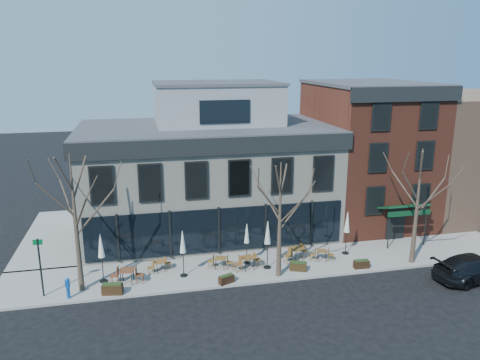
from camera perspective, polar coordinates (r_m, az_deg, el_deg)
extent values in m
plane|color=black|center=(31.98, -2.59, -9.27)|extent=(120.00, 120.00, 0.00)
cube|color=gray|center=(30.72, 4.19, -10.19)|extent=(33.50, 4.70, 0.15)
cube|color=gray|center=(37.67, -21.48, -6.41)|extent=(4.50, 12.00, 0.15)
cube|color=beige|center=(35.32, -4.06, -0.07)|extent=(18.00, 10.00, 8.00)
cube|color=#47474C|center=(34.51, -4.19, 6.45)|extent=(18.30, 10.30, 0.30)
cube|color=black|center=(29.60, -2.72, 4.11)|extent=(18.30, 0.25, 1.10)
cube|color=black|center=(34.50, -19.38, 4.81)|extent=(0.25, 10.30, 1.10)
cube|color=black|center=(31.20, -2.61, -6.13)|extent=(17.20, 0.12, 3.00)
cube|color=black|center=(34.88, -18.68, -4.63)|extent=(0.12, 7.50, 3.00)
cube|color=gray|center=(35.46, -2.85, 9.22)|extent=(9.00, 6.50, 3.00)
cube|color=brown|center=(38.97, 15.18, 3.12)|extent=(8.00, 10.00, 11.00)
cube|color=#47474C|center=(38.29, 15.75, 11.28)|extent=(8.20, 10.20, 0.25)
cube|color=black|center=(33.89, 19.77, 9.82)|extent=(8.20, 0.25, 1.00)
cube|color=#0B3219|center=(34.69, 19.30, -3.05)|extent=(3.20, 1.66, 0.67)
cube|color=black|center=(35.85, 18.42, -5.19)|extent=(1.40, 0.10, 2.50)
cube|color=#8C664C|center=(45.31, 25.87, 3.08)|extent=(12.00, 12.00, 10.00)
cone|color=#382B21|center=(27.34, -19.38, -5.12)|extent=(0.34, 0.34, 7.92)
cylinder|color=#382B21|center=(27.22, -17.21, -3.75)|extent=(2.23, 0.50, 2.48)
cylinder|color=#382B21|center=(28.00, -20.26, -2.51)|extent=(1.03, 2.05, 2.14)
cylinder|color=#382B21|center=(26.71, -21.52, -2.29)|extent=(1.80, 0.75, 2.21)
cylinder|color=#382B21|center=(26.08, -18.81, -3.83)|extent=(1.03, 2.04, 2.28)
cone|color=#382B21|center=(27.74, 4.87, -4.98)|extent=(0.34, 0.34, 7.04)
cylinder|color=#382B21|center=(28.01, 6.65, -3.73)|extent=(2.00, 0.46, 2.21)
cylinder|color=#382B21|center=(28.12, 3.61, -2.71)|extent=(0.93, 1.84, 1.91)
cylinder|color=#382B21|center=(26.85, 3.57, -2.54)|extent=(1.61, 0.68, 1.97)
cylinder|color=#382B21|center=(26.82, 6.26, -3.82)|extent=(0.93, 1.83, 2.03)
cone|color=#382B21|center=(31.44, 20.77, -3.10)|extent=(0.34, 0.34, 7.48)
cylinder|color=#382B21|center=(31.98, 22.20, -1.94)|extent=(2.12, 0.48, 2.35)
cylinder|color=#382B21|center=(31.68, 19.39, -1.00)|extent=(0.98, 1.94, 2.03)
cylinder|color=#382B21|center=(30.39, 20.05, -0.77)|extent=(1.71, 0.71, 2.09)
cylinder|color=#382B21|center=(30.71, 22.49, -1.95)|extent=(0.98, 1.94, 2.16)
cylinder|color=black|center=(28.21, -23.14, -9.81)|extent=(0.10, 0.10, 3.40)
cube|color=#005926|center=(27.66, -23.45, -6.97)|extent=(0.50, 0.04, 0.30)
imported|color=black|center=(31.85, 26.76, -9.51)|extent=(5.60, 2.86, 1.55)
cylinder|color=#0D4CB1|center=(28.04, -20.20, -12.78)|extent=(0.19, 0.19, 0.66)
cube|color=#0D4CB1|center=(27.79, -20.30, -11.74)|extent=(0.24, 0.21, 0.47)
cone|color=#0D4CB1|center=(27.67, -20.35, -11.21)|extent=(0.25, 0.25, 0.11)
cube|color=brown|center=(28.55, -13.64, -10.64)|extent=(0.90, 0.90, 0.04)
cylinder|color=black|center=(28.51, -14.34, -11.65)|extent=(0.04, 0.04, 0.81)
cylinder|color=black|center=(28.40, -13.07, -11.68)|extent=(0.04, 0.04, 0.81)
cylinder|color=black|center=(29.06, -14.10, -11.10)|extent=(0.04, 0.04, 0.81)
cylinder|color=black|center=(28.95, -12.86, -11.13)|extent=(0.04, 0.04, 0.81)
cube|color=brown|center=(29.68, -9.82, -9.77)|extent=(0.80, 0.80, 0.04)
cylinder|color=black|center=(29.52, -10.06, -10.62)|extent=(0.04, 0.04, 0.64)
cylinder|color=black|center=(29.68, -9.15, -10.44)|extent=(0.04, 0.04, 0.64)
cylinder|color=black|center=(29.95, -10.42, -10.26)|extent=(0.04, 0.04, 0.64)
cylinder|color=black|center=(30.11, -9.52, -10.08)|extent=(0.04, 0.04, 0.64)
cube|color=brown|center=(29.68, -2.42, -9.48)|extent=(0.84, 0.84, 0.04)
cylinder|color=black|center=(29.63, -3.01, -10.27)|extent=(0.04, 0.04, 0.68)
cylinder|color=black|center=(29.54, -1.99, -10.34)|extent=(0.04, 0.04, 0.68)
cylinder|color=black|center=(30.10, -2.82, -9.85)|extent=(0.04, 0.04, 0.68)
cylinder|color=black|center=(30.01, -1.82, -9.92)|extent=(0.04, 0.04, 0.68)
cube|color=brown|center=(29.50, 0.93, -9.41)|extent=(0.93, 0.93, 0.04)
cylinder|color=black|center=(29.29, 0.68, -10.45)|extent=(0.04, 0.04, 0.78)
cylinder|color=black|center=(29.55, 1.73, -10.22)|extent=(0.04, 0.04, 0.78)
cylinder|color=black|center=(29.77, 0.12, -10.01)|extent=(0.04, 0.04, 0.78)
cylinder|color=black|center=(30.03, 1.16, -9.79)|extent=(0.04, 0.04, 0.78)
cube|color=brown|center=(30.90, 6.86, -8.30)|extent=(1.04, 1.04, 0.04)
cylinder|color=black|center=(30.66, 6.82, -9.33)|extent=(0.04, 0.04, 0.80)
cylinder|color=black|center=(31.06, 7.66, -9.03)|extent=(0.04, 0.04, 0.80)
cylinder|color=black|center=(31.07, 6.01, -8.97)|extent=(0.04, 0.04, 0.80)
cylinder|color=black|center=(31.47, 6.85, -8.68)|extent=(0.04, 0.04, 0.80)
cube|color=brown|center=(31.19, 9.98, -8.51)|extent=(0.79, 0.79, 0.04)
cylinder|color=black|center=(31.06, 9.53, -9.26)|extent=(0.04, 0.04, 0.65)
cylinder|color=black|center=(31.12, 10.47, -9.26)|extent=(0.04, 0.04, 0.65)
cylinder|color=black|center=(31.52, 9.44, -8.89)|extent=(0.04, 0.04, 0.65)
cylinder|color=black|center=(31.58, 10.37, -8.89)|extent=(0.04, 0.04, 0.65)
cylinder|color=black|center=(29.41, -16.28, -11.74)|extent=(0.48, 0.48, 0.07)
cylinder|color=black|center=(28.92, -16.45, -9.67)|extent=(0.05, 0.05, 2.40)
cone|color=white|center=(28.50, -16.61, -7.67)|extent=(0.39, 0.39, 1.42)
cylinder|color=black|center=(29.15, -6.87, -11.47)|extent=(0.47, 0.47, 0.06)
cylinder|color=black|center=(28.67, -6.94, -9.44)|extent=(0.05, 0.05, 2.33)
cone|color=beige|center=(28.26, -7.00, -7.49)|extent=(0.38, 0.38, 1.37)
cylinder|color=black|center=(30.60, 0.82, -10.04)|extent=(0.43, 0.43, 0.06)
cylinder|color=black|center=(30.17, 0.83, -8.24)|extent=(0.05, 0.05, 2.15)
cone|color=beige|center=(29.81, 0.84, -6.51)|extent=(0.35, 0.35, 1.27)
cylinder|color=black|center=(30.02, 3.33, -10.57)|extent=(0.50, 0.50, 0.07)
cylinder|color=black|center=(29.53, 3.37, -8.45)|extent=(0.06, 0.06, 2.48)
cone|color=beige|center=(29.10, 3.40, -6.40)|extent=(0.41, 0.41, 1.47)
cylinder|color=black|center=(32.77, 12.71, -8.68)|extent=(0.47, 0.47, 0.06)
cylinder|color=black|center=(32.33, 12.83, -6.81)|extent=(0.05, 0.05, 2.36)
cone|color=silver|center=(31.96, 12.94, -5.02)|extent=(0.39, 0.39, 1.40)
cube|color=#322010|center=(27.77, -15.28, -12.73)|extent=(1.20, 0.65, 0.57)
cube|color=#1E3314|center=(27.64, -15.33, -12.17)|extent=(1.07, 0.54, 0.09)
cube|color=black|center=(28.03, -1.66, -12.03)|extent=(1.00, 0.69, 0.46)
cube|color=#1E3314|center=(27.92, -1.67, -11.57)|extent=(0.89, 0.59, 0.07)
cube|color=#2E210F|center=(29.75, 7.11, -10.43)|extent=(1.12, 0.77, 0.52)
cube|color=#1E3314|center=(29.63, 7.13, -9.94)|extent=(0.99, 0.66, 0.08)
cube|color=black|center=(30.82, 14.57, -9.92)|extent=(0.98, 0.42, 0.48)
cube|color=#1E3314|center=(30.72, 14.61, -9.48)|extent=(0.88, 0.34, 0.08)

